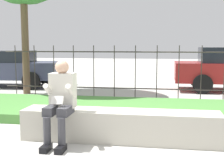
# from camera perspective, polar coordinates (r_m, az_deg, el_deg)

# --- Properties ---
(ground_plane) EXTENTS (60.00, 60.00, 0.00)m
(ground_plane) POSITION_cam_1_polar(r_m,az_deg,el_deg) (5.07, 0.18, -10.26)
(ground_plane) COLOR #B2AFA8
(stone_bench) EXTENTS (3.12, 0.54, 0.49)m
(stone_bench) POSITION_cam_1_polar(r_m,az_deg,el_deg) (4.99, 1.43, -7.92)
(stone_bench) COLOR #B7B2A3
(stone_bench) RESTS_ON ground_plane
(person_seated_reader) EXTENTS (0.42, 0.73, 1.29)m
(person_seated_reader) POSITION_cam_1_polar(r_m,az_deg,el_deg) (4.80, -9.39, -2.62)
(person_seated_reader) COLOR black
(person_seated_reader) RESTS_ON ground_plane
(grass_berm) EXTENTS (9.74, 2.41, 0.19)m
(grass_berm) POSITION_cam_1_polar(r_m,az_deg,el_deg) (6.88, 2.74, -4.81)
(grass_berm) COLOR #4C893D
(grass_berm) RESTS_ON ground_plane
(iron_fence) EXTENTS (7.74, 0.03, 1.51)m
(iron_fence) POSITION_cam_1_polar(r_m,az_deg,el_deg) (8.74, 4.29, 2.35)
(iron_fence) COLOR #332D28
(iron_fence) RESTS_ON ground_plane
(car_parked_left) EXTENTS (4.40, 2.11, 1.31)m
(car_parked_left) POSITION_cam_1_polar(r_m,az_deg,el_deg) (12.17, -19.36, 2.94)
(car_parked_left) COLOR #383D56
(car_parked_left) RESTS_ON ground_plane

